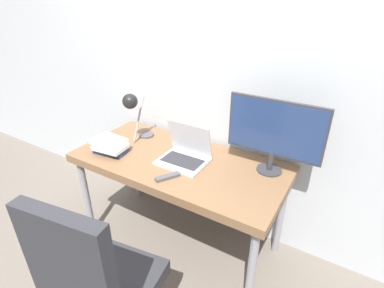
# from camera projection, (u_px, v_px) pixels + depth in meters

# --- Properties ---
(ground_plane) EXTENTS (12.00, 12.00, 0.00)m
(ground_plane) POSITION_uv_depth(u_px,v_px,m) (154.00, 271.00, 2.20)
(ground_plane) COLOR #70665B
(wall_back) EXTENTS (8.00, 0.05, 2.60)m
(wall_back) POSITION_uv_depth(u_px,v_px,m) (209.00, 72.00, 2.19)
(wall_back) COLOR silver
(wall_back) RESTS_ON ground_plane
(desk) EXTENTS (1.51, 0.72, 0.77)m
(desk) POSITION_uv_depth(u_px,v_px,m) (179.00, 168.00, 2.14)
(desk) COLOR brown
(desk) RESTS_ON ground_plane
(laptop) EXTENTS (0.33, 0.26, 0.27)m
(laptop) POSITION_uv_depth(u_px,v_px,m) (185.00, 154.00, 2.08)
(laptop) COLOR silver
(laptop) RESTS_ON desk
(monitor) EXTENTS (0.61, 0.17, 0.49)m
(monitor) POSITION_uv_depth(u_px,v_px,m) (275.00, 131.00, 1.86)
(monitor) COLOR #333338
(monitor) RESTS_ON desk
(desk_lamp) EXTENTS (0.12, 0.27, 0.40)m
(desk_lamp) POSITION_uv_depth(u_px,v_px,m) (133.00, 107.00, 2.22)
(desk_lamp) COLOR #4C4C51
(desk_lamp) RESTS_ON desk
(office_chair) EXTENTS (0.54, 0.56, 1.11)m
(office_chair) POSITION_uv_depth(u_px,v_px,m) (96.00, 283.00, 1.45)
(office_chair) COLOR black
(office_chair) RESTS_ON ground_plane
(book_stack) EXTENTS (0.27, 0.20, 0.10)m
(book_stack) POSITION_uv_depth(u_px,v_px,m) (110.00, 146.00, 2.18)
(book_stack) COLOR #334C8C
(book_stack) RESTS_ON desk
(tv_remote) EXTENTS (0.12, 0.16, 0.02)m
(tv_remote) POSITION_uv_depth(u_px,v_px,m) (168.00, 177.00, 1.91)
(tv_remote) COLOR #4C4C51
(tv_remote) RESTS_ON desk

